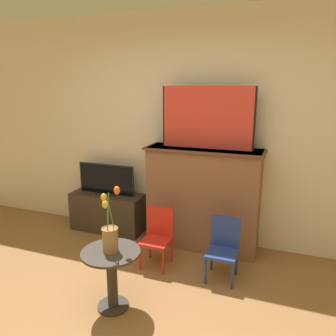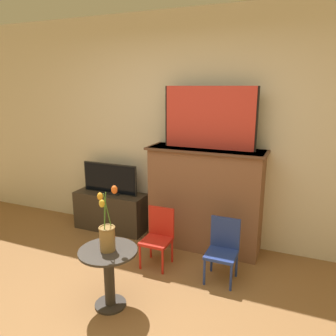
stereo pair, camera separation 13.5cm
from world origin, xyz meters
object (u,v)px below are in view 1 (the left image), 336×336
(painting, at_px, (207,118))
(chair_red, at_px, (158,234))
(chair_blue, at_px, (223,246))
(vase_tulips, at_px, (110,234))
(tv_monitor, at_px, (106,180))

(painting, distance_m, chair_red, 1.36)
(painting, relative_size, chair_red, 1.68)
(chair_blue, xyz_separation_m, vase_tulips, (-0.79, -0.80, 0.35))
(tv_monitor, xyz_separation_m, chair_blue, (1.64, -0.57, -0.36))
(painting, xyz_separation_m, chair_red, (-0.36, -0.56, -1.19))
(chair_blue, bearing_deg, vase_tulips, -134.71)
(tv_monitor, distance_m, vase_tulips, 1.61)
(chair_blue, bearing_deg, chair_red, 179.15)
(tv_monitor, height_order, chair_red, tv_monitor)
(tv_monitor, xyz_separation_m, vase_tulips, (0.85, -1.37, -0.01))
(tv_monitor, bearing_deg, painting, -0.04)
(chair_red, height_order, vase_tulips, vase_tulips)
(painting, height_order, tv_monitor, painting)
(painting, xyz_separation_m, chair_blue, (0.34, -0.57, -1.19))
(painting, height_order, chair_red, painting)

